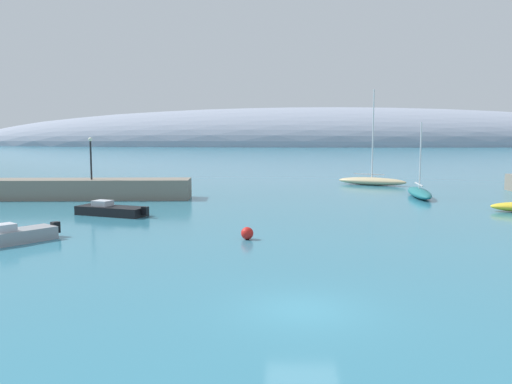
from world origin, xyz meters
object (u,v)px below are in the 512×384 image
object	(u,v)px
sailboat_sand_mid_mooring	(372,180)
harbor_lamp_post	(91,153)
motorboat_grey_alongside_breakwater	(16,235)
sailboat_teal_outer_mooring	(419,192)
motorboat_black_foreground	(111,210)
mooring_buoy_red	(247,233)

from	to	relation	value
sailboat_sand_mid_mooring	harbor_lamp_post	size ratio (longest dim) A/B	2.87
sailboat_sand_mid_mooring	motorboat_grey_alongside_breakwater	size ratio (longest dim) A/B	2.59
sailboat_teal_outer_mooring	harbor_lamp_post	world-z (taller)	sailboat_teal_outer_mooring
sailboat_sand_mid_mooring	sailboat_teal_outer_mooring	distance (m)	11.85
motorboat_black_foreground	harbor_lamp_post	size ratio (longest dim) A/B	1.52
motorboat_grey_alongside_breakwater	mooring_buoy_red	xyz separation A→B (m)	(12.50, 1.30, -0.05)
sailboat_teal_outer_mooring	motorboat_grey_alongside_breakwater	size ratio (longest dim) A/B	1.94
motorboat_grey_alongside_breakwater	harbor_lamp_post	xyz separation A→B (m)	(-2.29, 19.06, 3.75)
mooring_buoy_red	harbor_lamp_post	xyz separation A→B (m)	(-14.80, 17.76, 3.80)
sailboat_teal_outer_mooring	mooring_buoy_red	bearing A→B (deg)	-31.93
sailboat_teal_outer_mooring	motorboat_black_foreground	bearing A→B (deg)	-60.52
sailboat_sand_mid_mooring	sailboat_teal_outer_mooring	xyz separation A→B (m)	(2.28, -11.63, -0.09)
sailboat_teal_outer_mooring	motorboat_black_foreground	size ratio (longest dim) A/B	1.42
harbor_lamp_post	motorboat_black_foreground	bearing A→B (deg)	-63.82
sailboat_teal_outer_mooring	motorboat_grey_alongside_breakwater	xyz separation A→B (m)	(-27.49, -21.74, -0.05)
mooring_buoy_red	harbor_lamp_post	size ratio (longest dim) A/B	0.19
motorboat_black_foreground	motorboat_grey_alongside_breakwater	size ratio (longest dim) A/B	1.37
sailboat_teal_outer_mooring	motorboat_grey_alongside_breakwater	distance (m)	35.05
motorboat_black_foreground	harbor_lamp_post	xyz separation A→B (m)	(-4.52, 9.19, 3.78)
harbor_lamp_post	motorboat_grey_alongside_breakwater	bearing A→B (deg)	-83.14
sailboat_sand_mid_mooring	sailboat_teal_outer_mooring	bearing A→B (deg)	-53.09
motorboat_black_foreground	harbor_lamp_post	distance (m)	10.91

